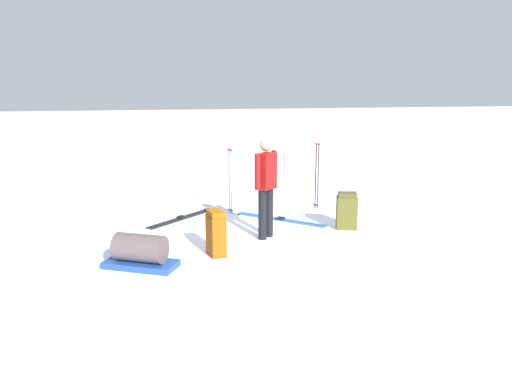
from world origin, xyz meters
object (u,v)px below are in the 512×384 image
backpack_bright (216,233)px  ski_poles_planted_near (230,178)px  skier_standing (266,183)px  backpack_large_dark (347,211)px  ski_poles_planted_far (317,172)px  ski_pair_far (182,218)px  ski_pair_near (280,219)px  gear_sled (140,252)px

backpack_bright → ski_poles_planted_near: ski_poles_planted_near is taller
skier_standing → backpack_large_dark: (-0.25, 1.54, -0.63)m
ski_poles_planted_far → backpack_bright: bearing=-43.5°
backpack_bright → ski_poles_planted_near: size_ratio=0.53×
backpack_bright → ski_poles_planted_near: 2.56m
ski_pair_far → ski_poles_planted_far: ski_poles_planted_far is taller
backpack_large_dark → ski_poles_planted_far: (-1.58, -0.06, 0.43)m
ski_poles_planted_far → ski_poles_planted_near: bearing=-87.6°
backpack_large_dark → ski_poles_planted_near: size_ratio=0.51×
skier_standing → ski_pair_near: (-1.03, 0.51, -0.94)m
skier_standing → ski_poles_planted_near: skier_standing is taller
ski_pair_near → gear_sled: 3.29m
backpack_bright → ski_poles_planted_far: (-2.54, 2.41, 0.42)m
backpack_large_dark → ski_poles_planted_near: 2.45m
ski_pair_near → ski_pair_far: bearing=-104.0°
backpack_bright → gear_sled: 1.17m
skier_standing → gear_sled: 2.41m
backpack_bright → backpack_large_dark: bearing=111.3°
skier_standing → ski_poles_planted_near: 1.80m
backpack_large_dark → gear_sled: (1.28, -3.60, -0.10)m
skier_standing → backpack_large_dark: size_ratio=2.56×
ski_pair_far → ski_poles_planted_far: size_ratio=1.01×
backpack_large_dark → ski_pair_far: bearing=-113.3°
skier_standing → ski_pair_far: (-1.49, -1.34, -0.94)m
ski_poles_planted_near → ski_poles_planted_far: bearing=92.4°
ski_pair_far → ski_poles_planted_near: bearing=104.8°
gear_sled → ski_pair_near: bearing=128.8°
ski_poles_planted_far → backpack_large_dark: bearing=2.2°
skier_standing → ski_pair_far: bearing=-138.1°
skier_standing → ski_pair_near: bearing=153.8°
ski_pair_near → backpack_bright: size_ratio=2.17×
backpack_large_dark → gear_sled: 3.82m
skier_standing → ski_poles_planted_far: skier_standing is taller
backpack_bright → ski_poles_planted_near: (-2.46, 0.58, 0.39)m
ski_pair_near → backpack_large_dark: size_ratio=2.28×
ski_poles_planted_near → ski_poles_planted_far: ski_poles_planted_far is taller
skier_standing → backpack_bright: size_ratio=2.44×
skier_standing → backpack_bright: 1.32m
ski_poles_planted_near → backpack_large_dark: bearing=51.6°
ski_pair_near → gear_sled: (2.06, -2.56, 0.21)m
ski_poles_planted_near → gear_sled: size_ratio=1.16×
ski_pair_far → backpack_bright: 2.27m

